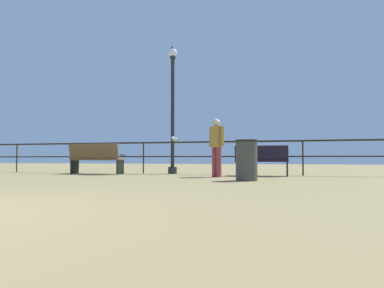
% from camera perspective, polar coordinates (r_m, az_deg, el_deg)
% --- Properties ---
extents(pier_railing, '(22.42, 0.05, 1.03)m').
position_cam_1_polar(pier_railing, '(11.40, -1.95, -0.91)').
color(pier_railing, black).
rests_on(pier_railing, ground_plane).
extents(bench_near_left, '(1.80, 0.70, 0.96)m').
position_cam_1_polar(bench_near_left, '(11.85, -15.06, -2.02)').
color(bench_near_left, brown).
rests_on(bench_near_left, ground_plane).
extents(bench_near_right, '(1.46, 0.59, 0.85)m').
position_cam_1_polar(bench_near_right, '(10.23, 10.96, -2.37)').
color(bench_near_right, black).
rests_on(bench_near_right, ground_plane).
extents(lamppost_center, '(0.29, 0.29, 4.21)m').
position_cam_1_polar(lamppost_center, '(11.82, -3.09, 5.83)').
color(lamppost_center, '#212625').
rests_on(lamppost_center, ground_plane).
extents(person_by_bench, '(0.44, 0.30, 1.55)m').
position_cam_1_polar(person_by_bench, '(9.62, 3.91, 0.06)').
color(person_by_bench, '#97373B').
rests_on(person_by_bench, ground_plane).
extents(seagull_on_rail, '(0.35, 0.23, 0.17)m').
position_cam_1_polar(seagull_on_rail, '(11.47, -2.76, 0.76)').
color(seagull_on_rail, silver).
rests_on(seagull_on_rail, pier_railing).
extents(trash_bin, '(0.50, 0.50, 0.91)m').
position_cam_1_polar(trash_bin, '(8.07, 8.63, -2.55)').
color(trash_bin, '#3E3D36').
rests_on(trash_bin, ground_plane).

